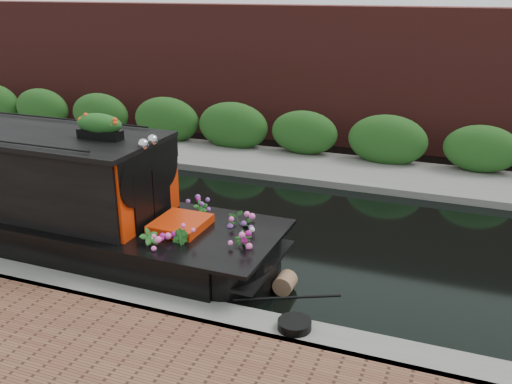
% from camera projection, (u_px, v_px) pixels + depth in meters
% --- Properties ---
extents(ground, '(80.00, 80.00, 0.00)m').
position_uv_depth(ground, '(233.00, 228.00, 11.35)').
color(ground, black).
rests_on(ground, ground).
extents(near_bank_coping, '(40.00, 0.60, 0.50)m').
position_uv_depth(near_bank_coping, '(146.00, 312.00, 8.46)').
color(near_bank_coping, slate).
rests_on(near_bank_coping, ground).
extents(far_bank_path, '(40.00, 2.40, 0.34)m').
position_uv_depth(far_bank_path, '(296.00, 168.00, 15.03)').
color(far_bank_path, slate).
rests_on(far_bank_path, ground).
extents(far_hedge, '(40.00, 1.10, 2.80)m').
position_uv_depth(far_hedge, '(306.00, 159.00, 15.82)').
color(far_hedge, '#21511B').
rests_on(far_hedge, ground).
extents(far_brick_wall, '(40.00, 1.00, 8.00)m').
position_uv_depth(far_brick_wall, '(325.00, 141.00, 17.66)').
color(far_brick_wall, '#55201D').
rests_on(far_brick_wall, ground).
extents(rope_fender, '(0.31, 0.34, 0.31)m').
position_uv_depth(rope_fender, '(285.00, 283.00, 8.96)').
color(rope_fender, '#876347').
rests_on(rope_fender, ground).
extents(coiled_mooring_rope, '(0.46, 0.46, 0.12)m').
position_uv_depth(coiled_mooring_rope, '(294.00, 325.00, 7.59)').
color(coiled_mooring_rope, black).
rests_on(coiled_mooring_rope, near_bank_coping).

